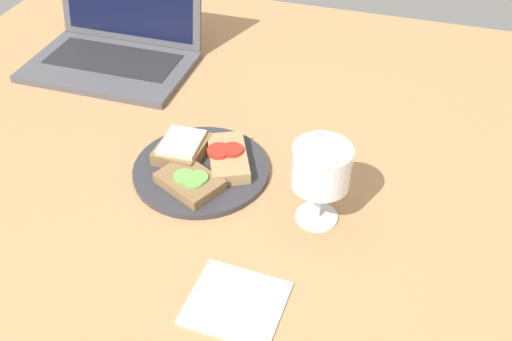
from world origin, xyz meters
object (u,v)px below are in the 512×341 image
Objects in this scene: sandwich_with_cucumber at (189,181)px; laptop at (116,41)px; napkin at (236,303)px; plate at (200,170)px; sandwich_with_cheese at (182,148)px; sandwich_with_tomato at (228,157)px; wine_glass at (321,170)px.

laptop is (-31.19, 35.16, 2.39)cm from sandwich_with_cucumber.
sandwich_with_cucumber is at bearing 127.09° from napkin.
plate is 5.14cm from sandwich_with_cucumber.
sandwich_with_cucumber is 23.95cm from napkin.
plate is 0.67× the size of laptop.
sandwich_with_cheese is 0.79× the size of sandwich_with_cucumber.
sandwich_with_cucumber is at bearing -59.40° from sandwich_with_cheese.
napkin is (45.58, -54.20, -4.31)cm from laptop.
plate is at bearing -29.66° from sandwich_with_cheese.
sandwich_with_tomato is 20.01cm from wine_glass.
sandwich_with_tomato is 0.98× the size of wine_glass.
sandwich_with_cheese is at bearing -179.58° from sandwich_with_tomato.
sandwich_with_tomato is (4.13, 2.46, 1.80)cm from plate.
sandwich_with_cucumber is at bearing -88.91° from plate.
sandwich_with_cheese is 0.28× the size of laptop.
sandwich_with_cucumber is at bearing -118.78° from sandwich_with_tomato.
sandwich_with_tomato is at bearing 111.43° from napkin.
laptop is at bearing 131.58° from sandwich_with_cucumber.
wine_glass is (21.26, -4.80, 9.17)cm from plate.
plate is 1.90× the size of sandwich_with_cucumber.
plate is 5.23cm from sandwich_with_cheese.
laptop reaches higher than sandwich_with_cucumber.
sandwich_with_tomato is 0.39× the size of laptop.
wine_glass is 0.40× the size of laptop.
napkin is at bearing -58.81° from plate.
sandwich_with_tomato is at bearing 157.01° from wine_glass.
sandwich_with_cheese is at bearing 150.34° from plate.
sandwich_with_cucumber reaches higher than plate.
sandwich_with_cheese reaches higher than napkin.
sandwich_with_cheese is 38.77cm from laptop.
sandwich_with_tomato is 8.39cm from sandwich_with_cucumber.
sandwich_with_tomato and sandwich_with_cheese have the same top height.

